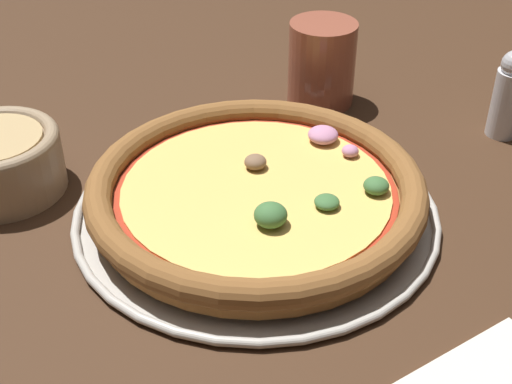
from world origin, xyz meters
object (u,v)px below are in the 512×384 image
object	(u,v)px
pizza	(257,191)
drinking_cup	(322,63)
pizza_tray	(256,212)
pepper_shaker	(509,94)

from	to	relation	value
pizza	drinking_cup	world-z (taller)	drinking_cup
pizza_tray	pizza	bearing A→B (deg)	98.62
pizza_tray	pepper_shaker	size ratio (longest dim) A/B	3.43
pizza	pepper_shaker	distance (m)	0.31
pizza_tray	pepper_shaker	xyz separation A→B (m)	(-0.15, 0.27, 0.04)
pizza	drinking_cup	bearing A→B (deg)	160.73
pizza_tray	pizza	distance (m)	0.02
pizza	pizza_tray	bearing A→B (deg)	-81.38
pizza_tray	drinking_cup	size ratio (longest dim) A/B	3.47
pizza_tray	pizza	xyz separation A→B (m)	(-0.00, 0.00, 0.02)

